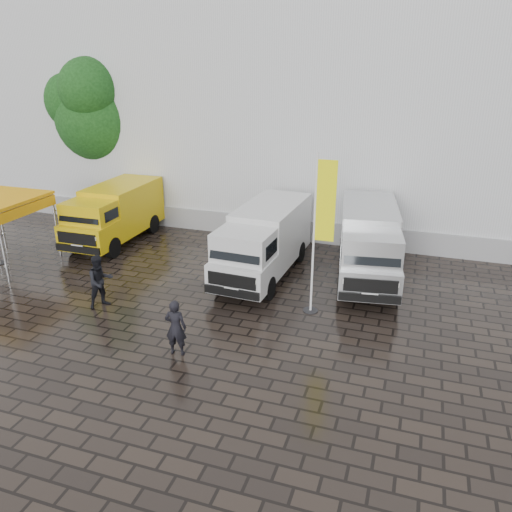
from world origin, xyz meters
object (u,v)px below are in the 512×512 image
at_px(van_yellow, 114,215).
at_px(flagpole, 320,227).
at_px(person_tent, 100,281).
at_px(person_front, 176,328).
at_px(van_white, 264,243).
at_px(van_silver, 368,245).

bearing_deg(van_yellow, flagpole, -21.33).
distance_m(flagpole, person_tent, 7.54).
height_order(van_yellow, person_tent, van_yellow).
bearing_deg(person_tent, person_front, -83.43).
bearing_deg(van_yellow, person_tent, -61.53).
xyz_separation_m(van_yellow, flagpole, (10.18, -3.87, 1.71)).
xyz_separation_m(flagpole, person_tent, (-7.01, -1.86, -2.07)).
height_order(van_white, person_front, van_white).
relative_size(van_yellow, flagpole, 1.04).
bearing_deg(van_silver, person_tent, -155.74).
height_order(van_silver, flagpole, flagpole).
bearing_deg(person_front, van_white, -104.54).
height_order(van_silver, person_front, van_silver).
height_order(van_white, van_silver, van_silver).
relative_size(van_yellow, van_silver, 0.90).
distance_m(van_silver, person_tent, 9.79).
height_order(van_white, flagpole, flagpole).
bearing_deg(van_silver, person_front, -130.34).
bearing_deg(van_silver, van_yellow, 169.28).
xyz_separation_m(van_silver, person_tent, (-8.22, -5.29, -0.41)).
bearing_deg(van_white, person_tent, -133.29).
distance_m(van_yellow, van_silver, 11.41).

